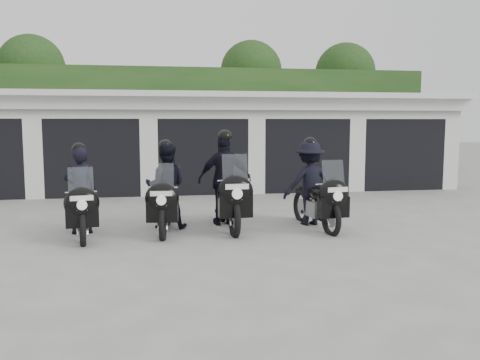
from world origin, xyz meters
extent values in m
plane|color=gray|center=(0.00, 0.00, 0.00)|extent=(80.00, 80.00, 0.00)
cube|color=silver|center=(0.00, 8.50, 1.40)|extent=(16.00, 6.00, 2.80)
cube|color=silver|center=(0.00, 8.30, 2.88)|extent=(16.40, 6.80, 0.16)
cube|color=silver|center=(0.00, 5.25, 2.65)|extent=(16.40, 0.12, 0.40)
cube|color=black|center=(0.00, 5.48, 0.12)|extent=(16.00, 0.06, 0.24)
cube|color=silver|center=(-4.65, 5.65, 1.40)|extent=(0.50, 0.50, 2.80)
cube|color=black|center=(-3.10, 6.70, 1.10)|extent=(2.60, 2.60, 2.20)
cube|color=silver|center=(-3.10, 5.65, 2.50)|extent=(2.60, 0.50, 0.60)
cube|color=silver|center=(-1.55, 5.65, 1.40)|extent=(0.50, 0.50, 2.80)
cube|color=black|center=(0.00, 6.70, 1.10)|extent=(2.60, 2.60, 2.20)
cube|color=silver|center=(0.00, 5.65, 2.50)|extent=(2.60, 0.50, 0.60)
cube|color=silver|center=(1.55, 5.65, 1.40)|extent=(0.50, 0.50, 2.80)
cube|color=black|center=(3.10, 6.70, 1.10)|extent=(2.60, 2.60, 2.20)
cube|color=silver|center=(3.10, 5.65, 2.50)|extent=(2.60, 0.50, 0.60)
cube|color=silver|center=(4.65, 5.65, 1.40)|extent=(0.50, 0.50, 2.80)
cube|color=black|center=(6.20, 6.70, 1.10)|extent=(2.60, 2.60, 2.20)
cube|color=silver|center=(6.20, 5.65, 2.50)|extent=(2.60, 0.50, 0.60)
cube|color=silver|center=(7.75, 5.65, 1.40)|extent=(0.50, 0.50, 2.80)
cube|color=#193914|center=(0.00, 12.50, 2.15)|extent=(20.00, 2.00, 4.30)
sphere|color=#193914|center=(-6.50, 14.00, 4.40)|extent=(2.80, 2.80, 2.80)
cylinder|color=black|center=(-6.50, 14.00, 1.65)|extent=(0.24, 0.24, 3.30)
sphere|color=#193914|center=(3.00, 14.00, 4.40)|extent=(2.80, 2.80, 2.80)
cylinder|color=black|center=(3.00, 14.00, 1.65)|extent=(0.24, 0.24, 3.30)
sphere|color=#193914|center=(7.50, 14.00, 4.40)|extent=(2.80, 2.80, 2.80)
cylinder|color=black|center=(7.50, 14.00, 1.65)|extent=(0.24, 0.24, 3.30)
torus|color=black|center=(-2.63, -0.21, 0.29)|extent=(0.21, 0.69, 0.69)
torus|color=black|center=(-2.85, 1.13, 0.29)|extent=(0.21, 0.69, 0.69)
cube|color=#96959A|center=(-2.74, 0.48, 0.36)|extent=(0.32, 0.55, 0.30)
cube|color=black|center=(-2.74, 0.46, 0.21)|extent=(0.27, 1.22, 0.06)
ellipsoid|color=black|center=(-2.72, 0.32, 0.68)|extent=(0.39, 0.58, 0.27)
cube|color=black|center=(-2.78, 0.72, 0.70)|extent=(0.32, 0.55, 0.09)
ellipsoid|color=black|center=(-2.62, -0.28, 0.73)|extent=(0.63, 0.40, 0.56)
cube|color=black|center=(-2.62, -0.28, 0.52)|extent=(0.57, 0.29, 0.38)
cube|color=#B2BFC6|center=(-2.63, -0.25, 1.11)|extent=(0.43, 0.17, 0.48)
cylinder|color=silver|center=(-2.65, -0.10, 0.90)|extent=(0.52, 0.11, 0.03)
cube|color=silver|center=(-2.60, -0.44, 0.85)|extent=(0.37, 0.07, 0.08)
cube|color=silver|center=(-2.60, -0.41, 0.68)|extent=(0.17, 0.04, 0.09)
imported|color=black|center=(-2.79, 0.74, 0.82)|extent=(0.66, 0.49, 1.65)
sphere|color=black|center=(-2.79, 0.74, 1.60)|extent=(0.25, 0.25, 0.25)
torus|color=black|center=(-1.26, -0.01, 0.30)|extent=(0.17, 0.71, 0.70)
torus|color=black|center=(-1.14, 1.37, 0.30)|extent=(0.17, 0.71, 0.70)
cube|color=#96959A|center=(-1.20, 0.70, 0.37)|extent=(0.30, 0.55, 0.31)
cube|color=black|center=(-1.20, 0.68, 0.21)|extent=(0.19, 1.25, 0.06)
ellipsoid|color=black|center=(-1.22, 0.54, 0.69)|extent=(0.36, 0.58, 0.28)
cube|color=black|center=(-1.18, 0.95, 0.71)|extent=(0.30, 0.55, 0.10)
ellipsoid|color=black|center=(-1.27, -0.09, 0.75)|extent=(0.63, 0.37, 0.58)
cube|color=black|center=(-1.27, -0.09, 0.53)|extent=(0.57, 0.26, 0.38)
cube|color=#B2BFC6|center=(-1.27, -0.06, 1.14)|extent=(0.43, 0.15, 0.49)
cylinder|color=silver|center=(-1.25, 0.10, 0.92)|extent=(0.54, 0.07, 0.03)
cube|color=silver|center=(-1.29, -0.25, 0.87)|extent=(0.38, 0.05, 0.09)
cube|color=silver|center=(-1.28, -0.22, 0.69)|extent=(0.17, 0.03, 0.10)
imported|color=black|center=(-1.18, 0.97, 0.84)|extent=(0.87, 0.71, 1.69)
sphere|color=black|center=(-1.18, 0.97, 1.64)|extent=(0.26, 0.26, 0.26)
torus|color=black|center=(0.05, 0.03, 0.33)|extent=(0.14, 0.78, 0.78)
torus|color=black|center=(0.01, 1.56, 0.33)|extent=(0.14, 0.78, 0.78)
cube|color=#96959A|center=(0.03, 0.82, 0.40)|extent=(0.29, 0.59, 0.34)
cube|color=black|center=(0.03, 0.80, 0.23)|extent=(0.12, 1.38, 0.06)
ellipsoid|color=black|center=(0.04, 0.64, 0.77)|extent=(0.36, 0.62, 0.31)
cube|color=black|center=(0.02, 1.09, 0.79)|extent=(0.29, 0.59, 0.11)
ellipsoid|color=black|center=(0.05, -0.05, 0.83)|extent=(0.68, 0.37, 0.64)
cube|color=black|center=(0.05, -0.05, 0.59)|extent=(0.62, 0.25, 0.43)
cube|color=#B2BFC6|center=(0.05, -0.02, 1.26)|extent=(0.47, 0.14, 0.54)
cylinder|color=silver|center=(0.05, 0.16, 1.02)|extent=(0.60, 0.05, 0.03)
cube|color=silver|center=(0.06, -0.24, 0.96)|extent=(0.43, 0.03, 0.10)
cube|color=silver|center=(0.06, -0.20, 0.77)|extent=(0.19, 0.02, 0.11)
imported|color=black|center=(0.02, 1.12, 0.93)|extent=(1.11, 0.65, 1.87)
sphere|color=black|center=(0.02, 1.12, 1.81)|extent=(0.29, 0.29, 0.29)
torus|color=black|center=(1.86, -0.15, 0.30)|extent=(0.19, 0.72, 0.72)
torus|color=black|center=(1.69, 1.26, 0.30)|extent=(0.19, 0.72, 0.72)
cube|color=#96959A|center=(1.77, 0.57, 0.37)|extent=(0.32, 0.57, 0.31)
cube|color=black|center=(1.78, 0.55, 0.22)|extent=(0.23, 1.28, 0.06)
ellipsoid|color=black|center=(1.79, 0.41, 0.71)|extent=(0.38, 0.60, 0.28)
cube|color=black|center=(1.74, 0.83, 0.73)|extent=(0.32, 0.57, 0.10)
ellipsoid|color=black|center=(1.87, -0.23, 0.77)|extent=(0.65, 0.40, 0.59)
cube|color=black|center=(1.87, -0.23, 0.54)|extent=(0.59, 0.28, 0.39)
cube|color=#B2BFC6|center=(1.87, -0.20, 1.16)|extent=(0.44, 0.16, 0.50)
cylinder|color=silver|center=(1.85, -0.03, 0.94)|extent=(0.55, 0.09, 0.03)
cube|color=silver|center=(1.89, -0.39, 0.88)|extent=(0.39, 0.06, 0.09)
cube|color=silver|center=(1.89, -0.36, 0.71)|extent=(0.18, 0.04, 0.10)
imported|color=black|center=(1.74, 0.85, 0.86)|extent=(1.17, 0.70, 1.72)
sphere|color=black|center=(1.74, 0.85, 1.67)|extent=(0.27, 0.27, 0.27)
camera|label=1|loc=(-1.37, -9.11, 2.10)|focal=38.00mm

